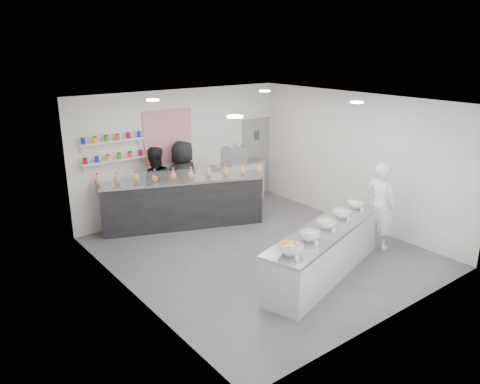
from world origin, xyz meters
The scene contains 26 objects.
floor centered at (0.00, 0.00, 0.00)m, with size 6.00×6.00×0.00m, color #515156.
ceiling centered at (0.00, 0.00, 3.00)m, with size 6.00×6.00×0.00m, color white.
back_wall centered at (0.00, 3.00, 1.50)m, with size 5.50×5.50×0.00m, color white.
left_wall centered at (-2.75, 0.00, 1.50)m, with size 6.00×6.00×0.00m, color white.
right_wall centered at (2.75, 0.00, 1.50)m, with size 6.00×6.00×0.00m, color white.
back_door centered at (2.30, 2.97, 1.05)m, with size 0.88×0.04×2.10m, color gray.
pattern_panel centered at (-0.35, 2.98, 1.95)m, with size 1.25×0.03×1.20m, color #E02C56.
jar_shelf_lower centered at (-1.75, 2.90, 1.60)m, with size 1.45×0.22×0.04m, color silver.
jar_shelf_upper centered at (-1.75, 2.90, 2.02)m, with size 1.45×0.22×0.04m, color silver.
preserve_jars centered at (-1.75, 2.88, 1.88)m, with size 1.45×0.10×0.56m, color red, non-canonical shape.
downlight_0 centered at (-1.40, -1.00, 2.98)m, with size 0.24×0.24×0.02m, color white.
downlight_1 centered at (1.40, -1.00, 2.98)m, with size 0.24×0.24×0.02m, color white.
downlight_2 centered at (-1.40, 1.60, 2.98)m, with size 0.24×0.24×0.02m, color white.
downlight_3 centered at (1.40, 1.60, 2.98)m, with size 0.24×0.24×0.02m, color white.
prep_counter centered at (0.30, -1.43, 0.45)m, with size 3.33×0.76×0.91m, color #B2B2AD.
back_bar centered at (-0.51, 2.15, 0.56)m, with size 3.62×0.66×1.12m, color black.
sneeze_guard centered at (-0.62, 1.85, 1.28)m, with size 3.57×0.02×0.31m, color white.
espresso_ledge centered at (1.55, 2.78, 0.53)m, with size 1.44×0.46×1.07m, color #B2B2AD.
espresso_machine centered at (1.44, 2.78, 1.27)m, with size 0.54×0.37×0.41m, color #93969E.
cup_stacks centered at (1.39, 2.78, 1.23)m, with size 0.24×0.24×0.33m, color beige, non-canonical shape.
prep_bowls centered at (0.30, -1.43, 0.98)m, with size 2.96×0.46×0.14m, color white, non-canonical shape.
label_cards centered at (0.15, -1.91, 0.94)m, with size 2.66×0.04×0.07m, color white, non-canonical shape.
cookie_bags centered at (-0.51, 2.15, 1.26)m, with size 3.75×0.15×0.27m, color #C1738E, non-canonical shape.
woman_prep centered at (2.07, -1.24, 0.90)m, with size 0.65×0.43×1.79m, color white.
staff_left centered at (-0.96, 2.60, 0.92)m, with size 0.89×0.70×1.84m, color black.
staff_right centered at (-0.21, 2.60, 0.94)m, with size 0.92×0.60×1.87m, color black.
Camera 1 is at (-5.58, -6.55, 4.04)m, focal length 35.00 mm.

